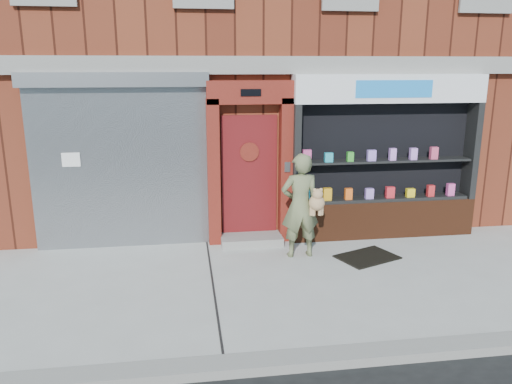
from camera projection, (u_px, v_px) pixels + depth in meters
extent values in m
plane|color=#9E9E99|center=(316.00, 280.00, 7.54)|extent=(80.00, 80.00, 0.00)
cube|color=gray|center=(366.00, 355.00, 5.47)|extent=(60.00, 0.30, 0.12)
cube|color=#5C2315|center=(257.00, 30.00, 12.31)|extent=(12.00, 8.00, 8.00)
cube|color=gray|center=(292.00, 65.00, 8.61)|extent=(12.00, 0.16, 0.30)
cube|color=gray|center=(121.00, 169.00, 8.64)|extent=(3.00, 0.10, 2.80)
cube|color=slate|center=(114.00, 80.00, 8.21)|extent=(3.10, 0.30, 0.24)
cube|color=white|center=(71.00, 160.00, 8.42)|extent=(0.30, 0.01, 0.24)
cube|color=#5F1710|center=(214.00, 173.00, 8.81)|extent=(0.22, 0.28, 2.60)
cube|color=#5F1710|center=(286.00, 171.00, 8.99)|extent=(0.22, 0.28, 2.60)
cube|color=#5F1710|center=(250.00, 92.00, 8.56)|extent=(1.50, 0.28, 0.40)
cube|color=black|center=(251.00, 93.00, 8.41)|extent=(0.35, 0.01, 0.12)
cube|color=#5C1112|center=(249.00, 176.00, 9.03)|extent=(1.00, 0.06, 2.20)
cylinder|color=black|center=(249.00, 152.00, 8.88)|extent=(0.28, 0.02, 0.28)
cylinder|color=#5F1710|center=(249.00, 152.00, 8.87)|extent=(0.34, 0.02, 0.34)
cube|color=gray|center=(251.00, 240.00, 9.05)|extent=(1.10, 0.55, 0.15)
cube|color=slate|center=(287.00, 167.00, 8.82)|extent=(0.10, 0.02, 0.18)
cube|color=#522613|center=(381.00, 218.00, 9.43)|extent=(3.50, 0.40, 0.70)
cube|color=black|center=(295.00, 155.00, 8.88)|extent=(0.12, 0.40, 1.80)
cube|color=black|center=(471.00, 150.00, 9.36)|extent=(0.12, 0.40, 1.80)
cube|color=black|center=(382.00, 151.00, 9.30)|extent=(3.30, 0.03, 1.80)
cube|color=black|center=(383.00, 198.00, 9.33)|extent=(3.20, 0.36, 0.06)
cube|color=black|center=(385.00, 161.00, 9.16)|extent=(3.20, 0.36, 0.04)
cube|color=white|center=(390.00, 88.00, 8.84)|extent=(3.50, 0.40, 0.50)
cube|color=blue|center=(394.00, 89.00, 8.64)|extent=(1.40, 0.01, 0.30)
cube|color=#27A2C4|center=(306.00, 195.00, 9.01)|extent=(0.14, 0.09, 0.23)
cube|color=orange|center=(327.00, 194.00, 9.07)|extent=(0.15, 0.09, 0.23)
cube|color=orange|center=(348.00, 194.00, 9.13)|extent=(0.13, 0.09, 0.21)
cube|color=#A77CE0|center=(369.00, 193.00, 9.18)|extent=(0.15, 0.09, 0.19)
cube|color=red|center=(390.00, 192.00, 9.24)|extent=(0.16, 0.09, 0.21)
cube|color=yellow|center=(410.00, 193.00, 9.30)|extent=(0.15, 0.09, 0.16)
cube|color=red|center=(430.00, 191.00, 9.35)|extent=(0.12, 0.09, 0.21)
cube|color=#E44CA0|center=(450.00, 189.00, 9.40)|extent=(0.13, 0.09, 0.23)
cube|color=#D3468E|center=(307.00, 156.00, 8.84)|extent=(0.15, 0.09, 0.23)
cube|color=#24A1B8|center=(329.00, 157.00, 8.90)|extent=(0.14, 0.09, 0.17)
cube|color=green|center=(350.00, 157.00, 8.96)|extent=(0.11, 0.09, 0.17)
cube|color=#A781E9|center=(371.00, 155.00, 9.01)|extent=(0.15, 0.09, 0.20)
cube|color=#D489F7|center=(392.00, 154.00, 9.06)|extent=(0.11, 0.09, 0.22)
cube|color=#C584ED|center=(413.00, 154.00, 9.12)|extent=(0.12, 0.09, 0.21)
cube|color=#D0456C|center=(434.00, 153.00, 9.17)|extent=(0.13, 0.09, 0.22)
imported|color=#656D47|center=(300.00, 206.00, 8.29)|extent=(0.66, 0.45, 1.77)
sphere|color=tan|center=(317.00, 203.00, 8.20)|extent=(0.26, 0.26, 0.26)
sphere|color=tan|center=(318.00, 194.00, 8.12)|extent=(0.18, 0.18, 0.18)
sphere|color=tan|center=(315.00, 190.00, 8.10)|extent=(0.06, 0.06, 0.06)
sphere|color=tan|center=(321.00, 190.00, 8.11)|extent=(0.06, 0.06, 0.06)
cylinder|color=tan|center=(311.00, 211.00, 8.22)|extent=(0.06, 0.06, 0.16)
cylinder|color=tan|center=(322.00, 210.00, 8.25)|extent=(0.06, 0.06, 0.16)
cylinder|color=tan|center=(314.00, 211.00, 8.21)|extent=(0.06, 0.06, 0.16)
cylinder|color=tan|center=(320.00, 211.00, 8.23)|extent=(0.06, 0.06, 0.16)
cube|color=black|center=(367.00, 257.00, 8.40)|extent=(1.14, 0.98, 0.02)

